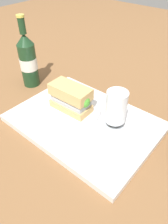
{
  "coord_description": "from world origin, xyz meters",
  "views": [
    {
      "loc": [
        0.33,
        -0.39,
        0.46
      ],
      "look_at": [
        0.0,
        0.0,
        0.05
      ],
      "focal_mm": 34.45,
      "sensor_mm": 36.0,
      "label": 1
    }
  ],
  "objects": [
    {
      "name": "sandwich",
      "position": [
        -0.05,
        0.0,
        0.08
      ],
      "size": [
        0.13,
        0.07,
        0.08
      ],
      "rotation": [
        0.0,
        0.0,
        0.04
      ],
      "color": "tan",
      "rests_on": "plate"
    },
    {
      "name": "second_bottle",
      "position": [
        -0.32,
        0.05,
        0.1
      ],
      "size": [
        0.07,
        0.07,
        0.27
      ],
      "color": "#19381E",
      "rests_on": "ground_plane"
    },
    {
      "name": "tray",
      "position": [
        0.0,
        0.0,
        0.01
      ],
      "size": [
        0.44,
        0.32,
        0.02
      ],
      "primitive_type": "cube",
      "color": "silver",
      "rests_on": "ground_plane"
    },
    {
      "name": "ground_plane",
      "position": [
        0.0,
        0.0,
        0.0
      ],
      "size": [
        3.0,
        3.0,
        0.0
      ],
      "primitive_type": "plane",
      "color": "brown"
    },
    {
      "name": "plate",
      "position": [
        -0.05,
        0.0,
        0.03
      ],
      "size": [
        0.19,
        0.19,
        0.01
      ],
      "primitive_type": "cylinder",
      "color": "white",
      "rests_on": "placemat"
    },
    {
      "name": "beer_glass",
      "position": [
        0.09,
        0.03,
        0.09
      ],
      "size": [
        0.06,
        0.06,
        0.12
      ],
      "color": "silver",
      "rests_on": "placemat"
    },
    {
      "name": "placemat",
      "position": [
        0.0,
        0.0,
        0.02
      ],
      "size": [
        0.38,
        0.27,
        0.0
      ],
      "primitive_type": "cube",
      "color": "silver",
      "rests_on": "tray"
    }
  ]
}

